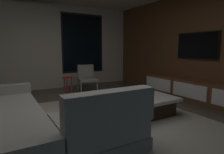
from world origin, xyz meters
The scene contains 11 objects.
floor centered at (0.00, 0.00, 0.00)m, with size 9.20×9.20×0.00m, color #473D33.
back_wall_with_window centered at (-0.06, 3.62, 1.34)m, with size 6.60×0.30×2.70m.
media_wall centered at (3.06, 0.00, 1.35)m, with size 0.12×7.80×2.70m.
area_rug centered at (0.35, -0.10, 0.01)m, with size 3.20×3.80×0.01m, color #ADA391.
sectional_couch centered at (-0.99, -0.13, 0.29)m, with size 1.98×2.50×0.82m.
coffee_table centered at (1.05, 0.08, 0.19)m, with size 1.16×1.16×0.36m.
book_stack_on_coffee_table centered at (1.23, 0.19, 0.39)m, with size 0.29×0.22×0.05m.
accent_chair_near_window centered at (1.00, 2.58, 0.43)m, with size 0.63×0.65×0.78m.
side_stool centered at (0.40, 2.56, 0.37)m, with size 0.32×0.32×0.46m.
media_console centered at (2.77, 0.05, 0.25)m, with size 0.46×3.10×0.52m.
mounted_tv centered at (2.95, 0.25, 1.35)m, with size 0.05×1.14×0.66m.
Camera 1 is at (-1.31, -2.88, 1.28)m, focal length 31.28 mm.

